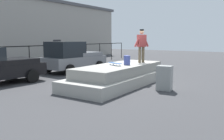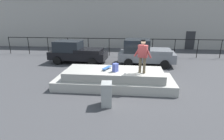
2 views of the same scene
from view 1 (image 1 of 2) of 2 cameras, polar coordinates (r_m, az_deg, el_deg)
name	(u,v)px [view 1 (image 1 of 2)]	position (r m, az deg, el deg)	size (l,w,h in m)	color
ground_plane	(127,81)	(11.94, 3.54, -2.72)	(60.00, 60.00, 0.00)	#38383A
concrete_ledge	(120,75)	(11.10, 1.99, -1.31)	(6.29, 2.36, 0.92)	#9E9B93
skateboarder	(142,43)	(12.05, 7.16, 6.37)	(0.88, 0.46, 1.67)	brown
skateboard	(115,63)	(10.72, 0.71, 1.65)	(0.47, 0.80, 0.12)	#264C8C
backpack	(127,60)	(10.93, 3.63, 2.35)	(0.28, 0.20, 0.43)	#3F4C99
car_grey_pickup_mid	(72,57)	(15.47, -9.61, 3.10)	(4.36, 2.49, 1.94)	slate
utility_box	(164,78)	(10.02, 12.54, -1.92)	(0.44, 0.60, 1.03)	gray
fence_row	(29,53)	(16.84, -19.34, 3.91)	(24.06, 0.06, 1.67)	black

